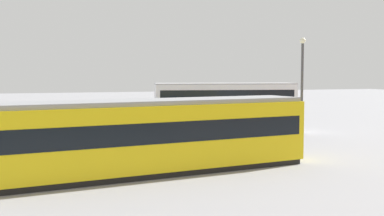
{
  "coord_description": "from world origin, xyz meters",
  "views": [
    {
      "loc": [
        9.76,
        31.18,
        4.46
      ],
      "look_at": [
        0.98,
        4.33,
        2.36
      ],
      "focal_mm": 43.98,
      "sensor_mm": 36.0,
      "label": 1
    }
  ],
  "objects_px": {
    "tram_yellow": "(152,135)",
    "info_sign": "(121,121)",
    "street_lamp": "(302,83)",
    "pedestrian_crossing": "(266,137)",
    "double_decker_bus": "(225,107)",
    "pedestrian_near_railing": "(176,133)"
  },
  "relations": [
    {
      "from": "tram_yellow",
      "to": "info_sign",
      "type": "xyz_separation_m",
      "value": [
        0.38,
        -6.09,
        0.05
      ]
    },
    {
      "from": "street_lamp",
      "to": "tram_yellow",
      "type": "bearing_deg",
      "value": 23.07
    },
    {
      "from": "pedestrian_crossing",
      "to": "info_sign",
      "type": "bearing_deg",
      "value": -24.76
    },
    {
      "from": "double_decker_bus",
      "to": "street_lamp",
      "type": "relative_size",
      "value": 1.67
    },
    {
      "from": "pedestrian_near_railing",
      "to": "info_sign",
      "type": "distance_m",
      "value": 3.23
    },
    {
      "from": "tram_yellow",
      "to": "pedestrian_near_railing",
      "type": "xyz_separation_m",
      "value": [
        -2.73,
        -5.61,
        -0.67
      ]
    },
    {
      "from": "double_decker_bus",
      "to": "street_lamp",
      "type": "height_order",
      "value": "street_lamp"
    },
    {
      "from": "pedestrian_near_railing",
      "to": "street_lamp",
      "type": "relative_size",
      "value": 0.27
    },
    {
      "from": "pedestrian_near_railing",
      "to": "street_lamp",
      "type": "height_order",
      "value": "street_lamp"
    },
    {
      "from": "pedestrian_near_railing",
      "to": "street_lamp",
      "type": "bearing_deg",
      "value": 170.41
    },
    {
      "from": "tram_yellow",
      "to": "double_decker_bus",
      "type": "bearing_deg",
      "value": -124.73
    },
    {
      "from": "pedestrian_near_railing",
      "to": "info_sign",
      "type": "relative_size",
      "value": 0.7
    },
    {
      "from": "pedestrian_near_railing",
      "to": "tram_yellow",
      "type": "bearing_deg",
      "value": 64.04
    },
    {
      "from": "double_decker_bus",
      "to": "info_sign",
      "type": "xyz_separation_m",
      "value": [
        8.8,
        6.06,
        -0.16
      ]
    },
    {
      "from": "tram_yellow",
      "to": "pedestrian_near_railing",
      "type": "distance_m",
      "value": 6.27
    },
    {
      "from": "info_sign",
      "to": "tram_yellow",
      "type": "bearing_deg",
      "value": 93.55
    },
    {
      "from": "double_decker_bus",
      "to": "tram_yellow",
      "type": "bearing_deg",
      "value": 55.27
    },
    {
      "from": "double_decker_bus",
      "to": "info_sign",
      "type": "distance_m",
      "value": 10.68
    },
    {
      "from": "double_decker_bus",
      "to": "street_lamp",
      "type": "distance_m",
      "value": 8.23
    },
    {
      "from": "tram_yellow",
      "to": "info_sign",
      "type": "bearing_deg",
      "value": -86.45
    },
    {
      "from": "double_decker_bus",
      "to": "info_sign",
      "type": "bearing_deg",
      "value": 34.53
    },
    {
      "from": "double_decker_bus",
      "to": "street_lamp",
      "type": "bearing_deg",
      "value": 102.86
    }
  ]
}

